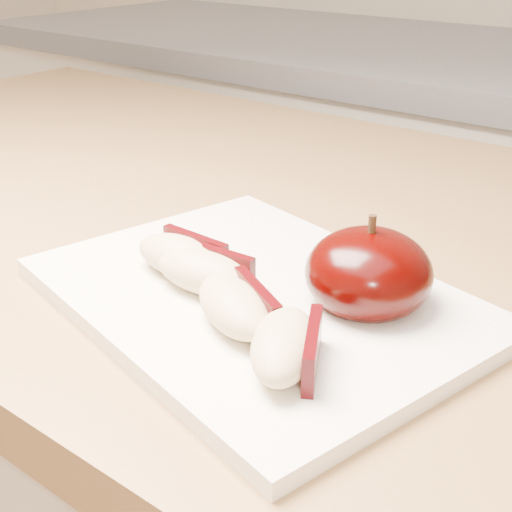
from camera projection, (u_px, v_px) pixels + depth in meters
The scene contains 6 objects.
cutting_board at pixel (256, 298), 0.48m from camera, with size 0.29×0.21×0.01m, color white.
apple_half at pixel (368, 273), 0.45m from camera, with size 0.10×0.10×0.07m.
apple_wedge_a at pixel (182, 256), 0.49m from camera, with size 0.07×0.04×0.03m.
apple_wedge_b at pixel (205, 271), 0.47m from camera, with size 0.08×0.04×0.03m.
apple_wedge_c at pixel (236, 306), 0.43m from camera, with size 0.08×0.07×0.03m.
apple_wedge_d at pixel (287, 346), 0.39m from camera, with size 0.07×0.08×0.03m.
Camera 1 is at (0.24, 0.02, 1.13)m, focal length 50.00 mm.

